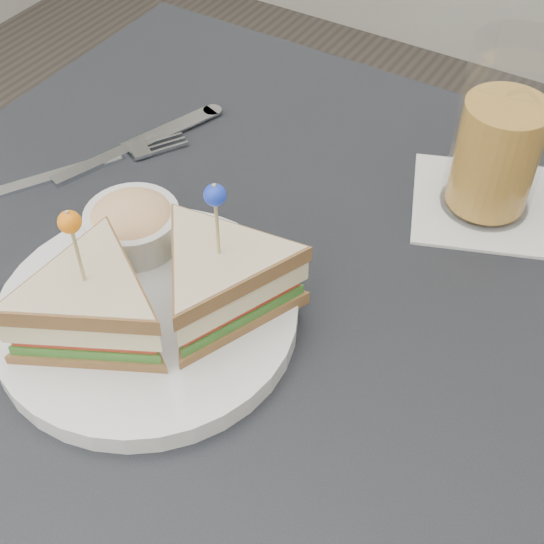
# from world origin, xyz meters

# --- Properties ---
(table) EXTENTS (0.80, 0.80, 0.75)m
(table) POSITION_xyz_m (0.00, 0.00, 0.67)
(table) COLOR black
(table) RESTS_ON ground
(plate_meal) EXTENTS (0.28, 0.26, 0.14)m
(plate_meal) POSITION_xyz_m (-0.06, -0.05, 0.79)
(plate_meal) COLOR silver
(plate_meal) RESTS_ON table
(cutlery_fork) EXTENTS (0.12, 0.18, 0.01)m
(cutlery_fork) POSITION_xyz_m (-0.24, 0.09, 0.75)
(cutlery_fork) COLOR silver
(cutlery_fork) RESTS_ON table
(cutlery_knife) EXTENTS (0.08, 0.20, 0.01)m
(cutlery_knife) POSITION_xyz_m (-0.23, 0.13, 0.75)
(cutlery_knife) COLOR silver
(cutlery_knife) RESTS_ON table
(drink_set) EXTENTS (0.17, 0.17, 0.17)m
(drink_set) POSITION_xyz_m (0.11, 0.23, 0.82)
(drink_set) COLOR silver
(drink_set) RESTS_ON table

